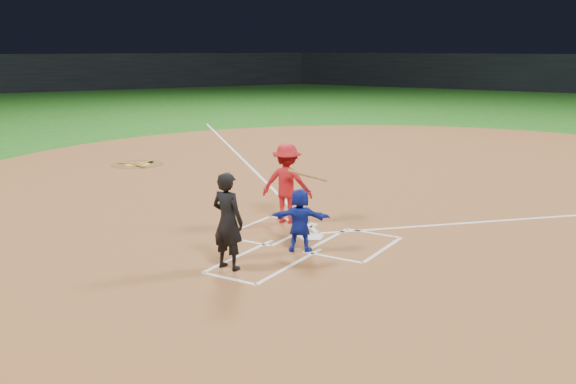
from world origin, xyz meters
The scene contains 14 objects.
ground centered at (0.00, 0.00, 0.00)m, with size 120.00×120.00×0.00m, color #1A5916.
home_plate_dirt centered at (0.00, 6.00, 0.01)m, with size 28.00×28.00×0.01m, color brown.
stadium_wall_left centered at (-42.00, 24.00, 1.60)m, with size 1.20×60.00×3.20m, color black.
home_plate centered at (0.00, 0.00, 0.02)m, with size 0.60×0.60×0.02m, color silver.
on_deck_circle centered at (-8.95, 4.25, 0.02)m, with size 1.70×1.70×0.01m, color brown.
on_deck_logo centered at (-8.95, 4.25, 0.02)m, with size 0.80×0.80×0.00m, color yellow.
on_deck_bat_a centered at (-8.80, 4.50, 0.05)m, with size 0.06×0.06×0.84m, color #A87F3D.
on_deck_bat_b centered at (-9.15, 4.15, 0.05)m, with size 0.06×0.06×0.84m, color #9F673A.
on_deck_bat_c centered at (-8.65, 3.95, 0.05)m, with size 0.06×0.06×0.84m, color #976037.
bat_weight_donut centered at (-8.75, 4.65, 0.05)m, with size 0.19×0.19×0.05m, color black.
catcher centered at (0.26, -0.88, 0.62)m, with size 1.13×0.36×1.22m, color #1527AA.
umpire centered at (-0.31, -2.38, 0.87)m, with size 0.63×0.41×1.72m, color black.
chalk_markings centered at (0.00, 5.29, 0.01)m, with size 28.35×17.32×0.01m.
batter_at_plate centered at (-1.03, 0.75, 0.88)m, with size 1.61×0.94×1.74m.
Camera 1 is at (6.12, -10.95, 3.81)m, focal length 40.00 mm.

